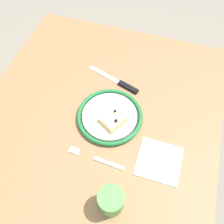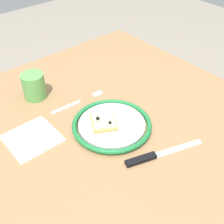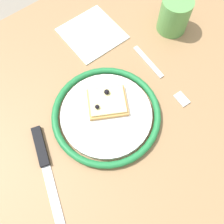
# 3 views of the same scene
# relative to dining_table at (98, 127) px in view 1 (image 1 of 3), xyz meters

# --- Properties ---
(ground_plane) EXTENTS (6.00, 6.00, 0.00)m
(ground_plane) POSITION_rel_dining_table_xyz_m (0.00, 0.00, -0.63)
(ground_plane) COLOR gray
(dining_table) EXTENTS (1.03, 0.91, 0.71)m
(dining_table) POSITION_rel_dining_table_xyz_m (0.00, 0.00, 0.00)
(dining_table) COLOR #936D47
(dining_table) RESTS_ON ground_plane
(plate) EXTENTS (0.25, 0.25, 0.02)m
(plate) POSITION_rel_dining_table_xyz_m (0.01, -0.05, 0.10)
(plate) COLOR white
(plate) RESTS_ON dining_table
(pizza_slice_near) EXTENTS (0.11, 0.11, 0.03)m
(pizza_slice_near) POSITION_rel_dining_table_xyz_m (-0.01, -0.07, 0.11)
(pizza_slice_near) COLOR tan
(pizza_slice_near) RESTS_ON plate
(knife) EXTENTS (0.09, 0.23, 0.01)m
(knife) POSITION_rel_dining_table_xyz_m (0.18, -0.05, 0.09)
(knife) COLOR silver
(knife) RESTS_ON dining_table
(fork) EXTENTS (0.03, 0.20, 0.00)m
(fork) POSITION_rel_dining_table_xyz_m (-0.16, -0.05, 0.09)
(fork) COLOR silver
(fork) RESTS_ON dining_table
(cup) EXTENTS (0.08, 0.08, 0.09)m
(cup) POSITION_rel_dining_table_xyz_m (-0.28, -0.15, 0.13)
(cup) COLOR #599E4C
(cup) RESTS_ON dining_table
(napkin) EXTENTS (0.14, 0.15, 0.00)m
(napkin) POSITION_rel_dining_table_xyz_m (-0.10, -0.26, 0.09)
(napkin) COLOR white
(napkin) RESTS_ON dining_table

